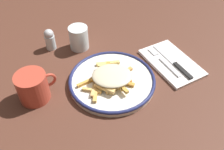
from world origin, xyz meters
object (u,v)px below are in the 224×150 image
object	(u,v)px
fork	(164,62)
coffee_mug	(33,87)
fries_heap	(111,77)
knife	(175,64)
plate	(112,80)
salt_shaker	(50,39)
napkin	(171,63)
water_glass	(79,38)

from	to	relation	value
fork	coffee_mug	xyz separation A→B (m)	(-0.45, 0.08, 0.03)
fries_heap	knife	xyz separation A→B (m)	(0.24, -0.04, -0.02)
plate	fork	world-z (taller)	plate
plate	fries_heap	distance (m)	0.03
plate	fork	distance (m)	0.21
fries_heap	salt_shaker	size ratio (longest dim) A/B	2.29
fries_heap	knife	distance (m)	0.25
napkin	water_glass	size ratio (longest dim) A/B	2.54
knife	salt_shaker	xyz separation A→B (m)	(-0.35, 0.33, 0.03)
napkin	knife	bearing A→B (deg)	-91.31
napkin	salt_shaker	world-z (taller)	salt_shaker
coffee_mug	water_glass	bearing A→B (deg)	36.26
coffee_mug	salt_shaker	world-z (taller)	coffee_mug
plate	salt_shaker	xyz separation A→B (m)	(-0.11, 0.28, 0.03)
coffee_mug	fork	bearing A→B (deg)	-9.77
knife	water_glass	distance (m)	0.37
napkin	coffee_mug	size ratio (longest dim) A/B	1.82
knife	coffee_mug	size ratio (longest dim) A/B	1.69
fries_heap	fork	size ratio (longest dim) A/B	1.10
plate	salt_shaker	distance (m)	0.31
water_glass	fork	bearing A→B (deg)	-47.94
coffee_mug	salt_shaker	size ratio (longest dim) A/B	1.48
water_glass	salt_shaker	size ratio (longest dim) A/B	1.06
water_glass	salt_shaker	world-z (taller)	water_glass
knife	napkin	bearing A→B (deg)	88.69
fork	water_glass	distance (m)	0.33
plate	fork	bearing A→B (deg)	-3.33
fries_heap	napkin	world-z (taller)	fries_heap
napkin	knife	xyz separation A→B (m)	(-0.00, -0.02, 0.01)
fries_heap	salt_shaker	distance (m)	0.31
plate	water_glass	world-z (taller)	water_glass
napkin	fork	distance (m)	0.03
fries_heap	water_glass	distance (m)	0.24
fries_heap	water_glass	bearing A→B (deg)	90.97
fork	water_glass	world-z (taller)	water_glass
plate	coffee_mug	bearing A→B (deg)	164.85
plate	water_glass	xyz separation A→B (m)	(-0.01, 0.23, 0.03)
fries_heap	knife	world-z (taller)	fries_heap
coffee_mug	salt_shaker	xyz separation A→B (m)	(0.13, 0.22, -0.01)
salt_shaker	fork	bearing A→B (deg)	-42.72
napkin	plate	bearing A→B (deg)	174.11
water_glass	coffee_mug	xyz separation A→B (m)	(-0.23, -0.17, 0.00)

